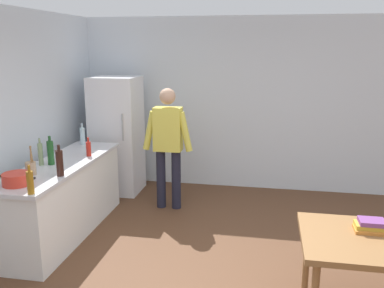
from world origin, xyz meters
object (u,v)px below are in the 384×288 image
Objects in this scene: bottle_vinegar_tall at (41,154)px; bottle_oil_amber at (30,182)px; cooking_pot at (17,179)px; bottle_wine_green at (51,152)px; bottle_wine_dark at (60,163)px; utensil_jar at (31,168)px; bottle_water_clear at (82,136)px; bottle_sauce_red at (89,149)px; person at (168,141)px; book_stack at (372,226)px; refrigerator at (117,135)px.

bottle_oil_amber is (0.42, -0.90, -0.02)m from bottle_vinegar_tall.
cooking_pot is 0.74m from bottle_wine_green.
bottle_wine_dark is at bearing 50.68° from cooking_pot.
utensil_jar is 1.42m from bottle_water_clear.
bottle_vinegar_tall is (-0.13, 0.69, 0.08)m from cooking_pot.
bottle_vinegar_tall is 1.33× the size of bottle_sauce_red.
utensil_jar is (-1.14, -1.54, 0.00)m from person.
bottle_wine_green is at bearing 108.47° from bottle_oil_amber.
person reaches higher than book_stack.
bottle_water_clear is 0.88× the size of bottle_wine_dark.
bottle_wine_green is 1.20× the size of book_stack.
cooking_pot is at bearing -129.32° from bottle_wine_dark.
bottle_oil_amber reaches higher than book_stack.
cooking_pot is 1.75m from bottle_water_clear.
utensil_jar is at bearing -177.06° from bottle_wine_dark.
bottle_sauce_red is at bearing 52.79° from bottle_vinegar_tall.
person is 1.10m from bottle_sauce_red.
bottle_wine_green is at bearing 92.58° from cooking_pot.
book_stack is at bearing -38.86° from refrigerator.
refrigerator is at bearing 141.14° from book_stack.
refrigerator is 5.62× the size of utensil_jar.
bottle_wine_green reaches higher than utensil_jar.
bottle_vinegar_tall is at bearing 114.87° from bottle_oil_amber.
bottle_water_clear is at bearing -174.46° from person.
bottle_oil_amber is 1.17× the size of bottle_sauce_red.
bottle_wine_green is at bearing -134.79° from person.
cooking_pot is at bearing -78.94° from bottle_vinegar_tall.
person reaches higher than cooking_pot.
person is at bearing 137.99° from book_stack.
bottle_wine_dark reaches higher than utensil_jar.
bottle_water_clear is at bearing 94.46° from bottle_wine_green.
bottle_wine_green reaches higher than book_stack.
bottle_water_clear is 1.46m from bottle_wine_dark.
book_stack is (3.08, -1.32, -0.20)m from bottle_sauce_red.
bottle_wine_green reaches higher than bottle_water_clear.
bottle_oil_amber is at bearing -88.06° from bottle_sauce_red.
book_stack is (3.18, -2.56, -0.10)m from refrigerator.
bottle_oil_amber reaches higher than bottle_sauce_red.
person reaches higher than bottle_wine_green.
person is at bearing 62.00° from bottle_wine_dark.
book_stack is (3.04, 0.07, -0.22)m from bottle_oil_amber.
bottle_vinegar_tall is 1.14× the size of bottle_oil_amber.
refrigerator is at bearing 84.08° from bottle_wine_green.
refrigerator is 4.50× the size of cooking_pot.
cooking_pot is at bearing -87.42° from bottle_wine_green.
bottle_vinegar_tall reaches higher than bottle_water_clear.
bottle_wine_dark is (-0.81, -1.52, 0.07)m from person.
bottle_vinegar_tall is at bearing -155.27° from bottle_wine_green.
person is 1.21m from bottle_water_clear.
bottle_vinegar_tall is 0.94× the size of bottle_wine_dark.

